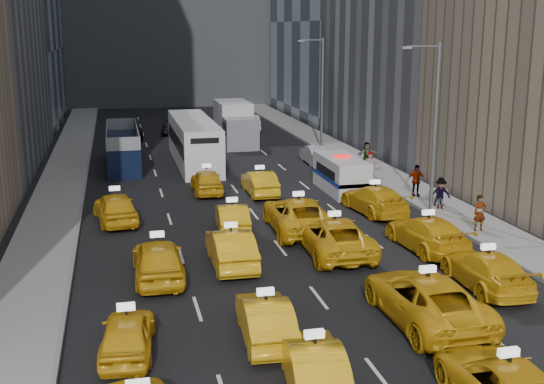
{
  "coord_description": "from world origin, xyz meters",
  "views": [
    {
      "loc": [
        -6.99,
        -20.58,
        9.69
      ],
      "look_at": [
        0.21,
        10.58,
        2.0
      ],
      "focal_mm": 45.0,
      "sensor_mm": 36.0,
      "label": 1
    }
  ],
  "objects_px": {
    "taxi_1": "(314,365)",
    "nypd_van": "(341,175)",
    "taxi_2": "(506,384)",
    "box_truck": "(235,124)",
    "pedestrian_0": "(480,213)",
    "city_bus": "(194,142)",
    "double_decker": "(123,147)"
  },
  "relations": [
    {
      "from": "taxi_1",
      "to": "city_bus",
      "type": "xyz_separation_m",
      "value": [
        0.57,
        33.01,
        0.91
      ]
    },
    {
      "from": "taxi_1",
      "to": "nypd_van",
      "type": "height_order",
      "value": "nypd_van"
    },
    {
      "from": "city_bus",
      "to": "taxi_2",
      "type": "bearing_deg",
      "value": -78.41
    },
    {
      "from": "taxi_2",
      "to": "pedestrian_0",
      "type": "distance_m",
      "value": 16.11
    },
    {
      "from": "city_bus",
      "to": "box_truck",
      "type": "bearing_deg",
      "value": 65.7
    },
    {
      "from": "taxi_2",
      "to": "box_truck",
      "type": "relative_size",
      "value": 0.62
    },
    {
      "from": "taxi_2",
      "to": "nypd_van",
      "type": "distance_m",
      "value": 24.51
    },
    {
      "from": "taxi_1",
      "to": "city_bus",
      "type": "height_order",
      "value": "city_bus"
    },
    {
      "from": "taxi_2",
      "to": "box_truck",
      "type": "bearing_deg",
      "value": -90.48
    },
    {
      "from": "double_decker",
      "to": "pedestrian_0",
      "type": "relative_size",
      "value": 5.49
    },
    {
      "from": "double_decker",
      "to": "box_truck",
      "type": "distance_m",
      "value": 12.42
    },
    {
      "from": "nypd_van",
      "to": "double_decker",
      "type": "relative_size",
      "value": 0.55
    },
    {
      "from": "taxi_2",
      "to": "box_truck",
      "type": "xyz_separation_m",
      "value": [
        0.45,
        43.02,
        1.07
      ]
    },
    {
      "from": "double_decker",
      "to": "pedestrian_0",
      "type": "bearing_deg",
      "value": -50.83
    },
    {
      "from": "taxi_2",
      "to": "city_bus",
      "type": "height_order",
      "value": "city_bus"
    },
    {
      "from": "taxi_1",
      "to": "taxi_2",
      "type": "xyz_separation_m",
      "value": [
        4.58,
        -2.08,
        -0.02
      ]
    },
    {
      "from": "double_decker",
      "to": "taxi_2",
      "type": "bearing_deg",
      "value": -74.69
    },
    {
      "from": "taxi_1",
      "to": "double_decker",
      "type": "relative_size",
      "value": 0.44
    },
    {
      "from": "taxi_1",
      "to": "nypd_van",
      "type": "relative_size",
      "value": 0.8
    },
    {
      "from": "city_bus",
      "to": "pedestrian_0",
      "type": "relative_size",
      "value": 7.23
    },
    {
      "from": "double_decker",
      "to": "city_bus",
      "type": "xyz_separation_m",
      "value": [
        5.1,
        -0.01,
        0.23
      ]
    },
    {
      "from": "city_bus",
      "to": "taxi_1",
      "type": "bearing_deg",
      "value": -85.92
    },
    {
      "from": "city_bus",
      "to": "box_truck",
      "type": "relative_size",
      "value": 1.62
    },
    {
      "from": "taxi_1",
      "to": "box_truck",
      "type": "bearing_deg",
      "value": -90.38
    },
    {
      "from": "nypd_van",
      "to": "taxi_2",
      "type": "bearing_deg",
      "value": -97.67
    },
    {
      "from": "taxi_1",
      "to": "city_bus",
      "type": "distance_m",
      "value": 33.03
    },
    {
      "from": "double_decker",
      "to": "pedestrian_0",
      "type": "height_order",
      "value": "double_decker"
    },
    {
      "from": "box_truck",
      "to": "pedestrian_0",
      "type": "distance_m",
      "value": 29.52
    },
    {
      "from": "taxi_2",
      "to": "nypd_van",
      "type": "relative_size",
      "value": 0.93
    },
    {
      "from": "taxi_1",
      "to": "box_truck",
      "type": "xyz_separation_m",
      "value": [
        5.03,
        40.94,
        1.05
      ]
    },
    {
      "from": "taxi_1",
      "to": "nypd_van",
      "type": "xyz_separation_m",
      "value": [
        8.26,
        22.14,
        0.32
      ]
    },
    {
      "from": "taxi_1",
      "to": "double_decker",
      "type": "bearing_deg",
      "value": -75.56
    }
  ]
}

